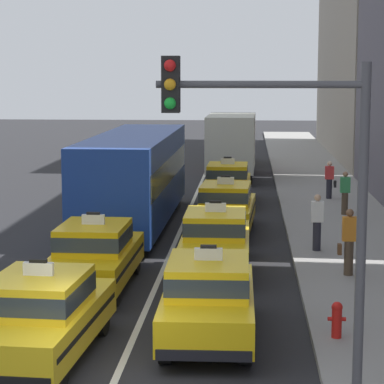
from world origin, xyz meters
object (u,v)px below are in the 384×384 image
(taxi_left_second, at_px, (95,254))
(bus_left_third, at_px, (135,174))
(taxi_right_second, at_px, (216,240))
(pedestrian_by_storefront, at_px, (345,193))
(box_truck_right_fifth, at_px, (232,144))
(taxi_right_nearest, at_px, (208,297))
(taxi_right_sixth, at_px, (234,149))
(pedestrian_trailing, at_px, (349,242))
(taxi_right_fourth, at_px, (228,183))
(pedestrian_near_crosswalk, at_px, (317,222))
(fire_hydrant, at_px, (337,318))
(traffic_light_pole, at_px, (291,187))
(pedestrian_mid_block, at_px, (330,180))
(taxi_right_third, at_px, (226,207))
(taxi_left_nearest, at_px, (42,315))

(taxi_left_second, xyz_separation_m, bus_left_third, (-0.17, 8.57, 0.94))
(taxi_right_second, xyz_separation_m, pedestrian_by_storefront, (4.43, 8.47, 0.08))
(box_truck_right_fifth, bearing_deg, taxi_right_nearest, -89.85)
(taxi_right_sixth, bearing_deg, pedestrian_trailing, -82.78)
(taxi_right_fourth, bearing_deg, box_truck_right_fifth, 90.01)
(taxi_right_sixth, distance_m, pedestrian_near_crosswalk, 24.44)
(pedestrian_by_storefront, bearing_deg, box_truck_right_fifth, 111.39)
(fire_hydrant, bearing_deg, taxi_left_second, 145.03)
(taxi_right_sixth, distance_m, traffic_light_pole, 37.24)
(taxi_right_second, bearing_deg, bus_left_third, 115.29)
(bus_left_third, relative_size, pedestrian_near_crosswalk, 6.69)
(taxi_right_fourth, height_order, traffic_light_pole, traffic_light_pole)
(pedestrian_mid_block, bearing_deg, bus_left_third, -141.63)
(taxi_right_third, xyz_separation_m, traffic_light_pole, (1.33, -16.15, 2.94))
(pedestrian_near_crosswalk, height_order, pedestrian_trailing, pedestrian_trailing)
(taxi_left_second, bearing_deg, traffic_light_pole, -63.16)
(pedestrian_near_crosswalk, xyz_separation_m, pedestrian_mid_block, (1.34, 10.20, -0.07))
(taxi_left_second, height_order, taxi_right_nearest, same)
(taxi_right_nearest, bearing_deg, taxi_left_nearest, -154.44)
(pedestrian_trailing, bearing_deg, taxi_right_nearest, -124.40)
(taxi_right_nearest, xyz_separation_m, pedestrian_mid_block, (4.15, 18.07, 0.05))
(taxi_right_nearest, distance_m, pedestrian_trailing, 5.99)
(pedestrian_mid_block, bearing_deg, pedestrian_near_crosswalk, -97.50)
(taxi_left_second, height_order, bus_left_third, bus_left_third)
(taxi_right_third, xyz_separation_m, pedestrian_by_storefront, (4.31, 2.97, 0.08))
(fire_hydrant, bearing_deg, taxi_left_nearest, -167.44)
(traffic_light_pole, bearing_deg, taxi_right_nearest, 105.33)
(pedestrian_by_storefront, bearing_deg, traffic_light_pole, -98.87)
(bus_left_third, bearing_deg, pedestrian_trailing, -48.08)
(taxi_right_third, height_order, pedestrian_near_crosswalk, taxi_right_third)
(taxi_left_second, relative_size, taxi_right_third, 0.99)
(taxi_right_nearest, height_order, fire_hydrant, taxi_right_nearest)
(fire_hydrant, bearing_deg, taxi_right_sixth, 94.63)
(taxi_right_fourth, distance_m, traffic_light_pole, 22.46)
(box_truck_right_fifth, relative_size, pedestrian_by_storefront, 4.37)
(taxi_left_nearest, height_order, pedestrian_trailing, taxi_left_nearest)
(pedestrian_by_storefront, bearing_deg, taxi_right_second, -117.62)
(taxi_left_nearest, relative_size, pedestrian_trailing, 2.68)
(taxi_left_second, bearing_deg, taxi_right_sixth, 84.08)
(taxi_right_nearest, distance_m, taxi_right_sixth, 32.14)
(box_truck_right_fifth, height_order, pedestrian_mid_block, box_truck_right_fifth)
(taxi_left_second, relative_size, traffic_light_pole, 0.82)
(taxi_left_nearest, bearing_deg, pedestrian_trailing, 44.84)
(pedestrian_by_storefront, bearing_deg, pedestrian_mid_block, 92.75)
(taxi_right_third, height_order, box_truck_right_fifth, box_truck_right_fifth)
(taxi_right_second, distance_m, box_truck_right_fifth, 19.74)
(taxi_left_nearest, relative_size, taxi_right_second, 1.02)
(pedestrian_trailing, relative_size, traffic_light_pole, 0.31)
(pedestrian_mid_block, xyz_separation_m, fire_hydrant, (-1.60, -18.28, -0.38))
(taxi_right_nearest, bearing_deg, taxi_left_second, 129.30)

